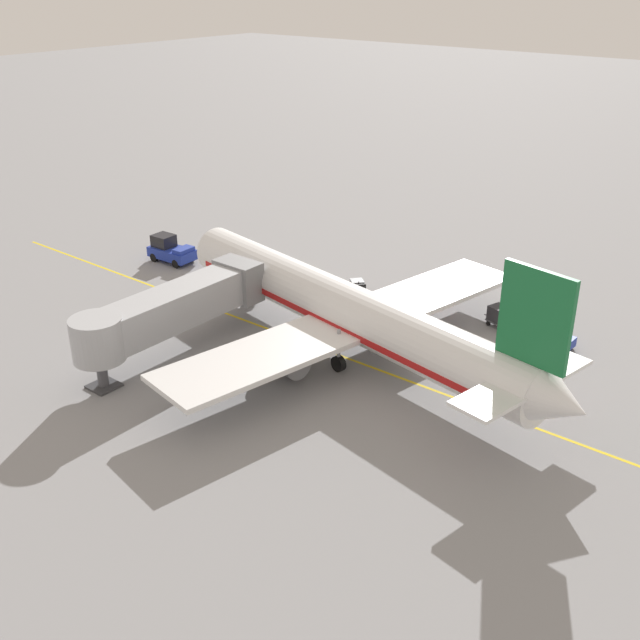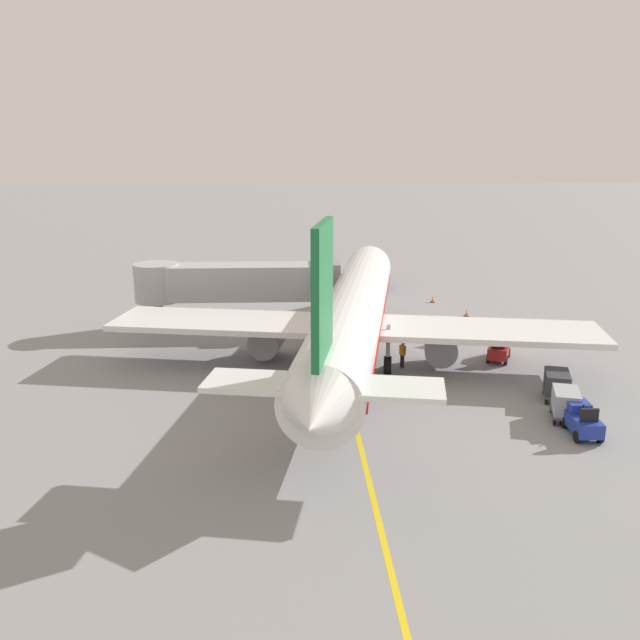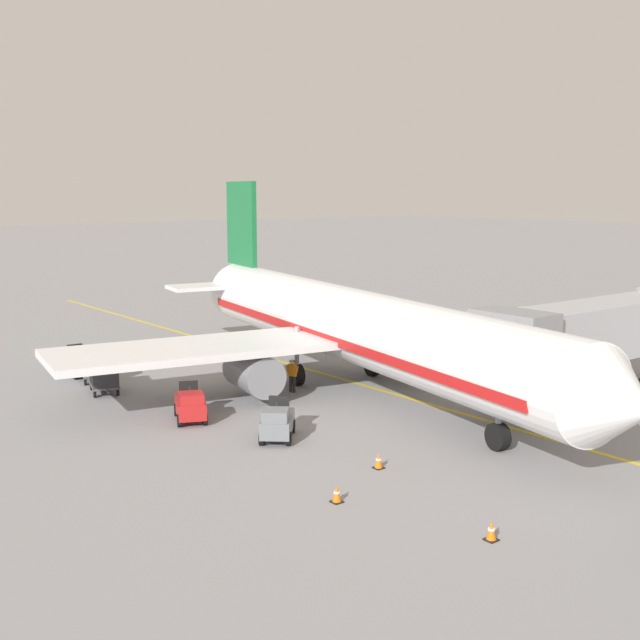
# 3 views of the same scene
# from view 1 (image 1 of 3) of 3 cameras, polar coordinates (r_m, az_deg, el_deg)

# --- Properties ---
(ground_plane) EXTENTS (400.00, 400.00, 0.00)m
(ground_plane) POSITION_cam_1_polar(r_m,az_deg,el_deg) (52.35, 2.83, -3.18)
(ground_plane) COLOR gray
(gate_lead_in_line) EXTENTS (0.24, 80.00, 0.01)m
(gate_lead_in_line) POSITION_cam_1_polar(r_m,az_deg,el_deg) (52.34, 2.83, -3.18)
(gate_lead_in_line) COLOR gold
(gate_lead_in_line) RESTS_ON ground
(parked_airliner) EXTENTS (30.45, 37.20, 10.63)m
(parked_airliner) POSITION_cam_1_polar(r_m,az_deg,el_deg) (52.29, 2.04, 0.70)
(parked_airliner) COLOR white
(parked_airliner) RESTS_ON ground
(jet_bridge) EXTENTS (15.38, 3.50, 4.98)m
(jet_bridge) POSITION_cam_1_polar(r_m,az_deg,el_deg) (52.91, -11.20, 0.84)
(jet_bridge) COLOR #A8AAAF
(jet_bridge) RESTS_ON ground
(pushback_tractor) EXTENTS (2.42, 4.51, 2.40)m
(pushback_tractor) POSITION_cam_1_polar(r_m,az_deg,el_deg) (71.14, -11.22, 5.21)
(pushback_tractor) COLOR #1E339E
(pushback_tractor) RESTS_ON ground
(baggage_tug_lead) EXTENTS (2.55, 2.67, 1.62)m
(baggage_tug_lead) POSITION_cam_1_polar(r_m,az_deg,el_deg) (61.88, 2.93, 2.21)
(baggage_tug_lead) COLOR slate
(baggage_tug_lead) RESTS_ON ground
(baggage_tug_trailing) EXTENTS (1.37, 2.55, 1.62)m
(baggage_tug_trailing) POSITION_cam_1_polar(r_m,az_deg,el_deg) (56.58, 17.38, -1.30)
(baggage_tug_trailing) COLOR #1E339E
(baggage_tug_trailing) RESTS_ON ground
(baggage_tug_spare) EXTENTS (2.10, 2.77, 1.62)m
(baggage_tug_spare) POSITION_cam_1_polar(r_m,az_deg,el_deg) (60.74, 7.20, 1.58)
(baggage_tug_spare) COLOR #B21E1E
(baggage_tug_spare) RESTS_ON ground
(baggage_cart_front) EXTENTS (1.88, 2.97, 1.58)m
(baggage_cart_front) POSITION_cam_1_polar(r_m,az_deg,el_deg) (58.42, 13.63, 0.29)
(baggage_cart_front) COLOR #4C4C51
(baggage_cart_front) RESTS_ON ground
(baggage_cart_second_in_train) EXTENTS (1.88, 2.97, 1.58)m
(baggage_cart_second_in_train) POSITION_cam_1_polar(r_m,az_deg,el_deg) (56.94, 15.81, -0.65)
(baggage_cart_second_in_train) COLOR #4C4C51
(baggage_cart_second_in_train) RESTS_ON ground
(ground_crew_wing_walker) EXTENTS (0.39, 0.69, 1.69)m
(ground_crew_wing_walker) POSITION_cam_1_polar(r_m,az_deg,el_deg) (54.95, 4.77, -0.67)
(ground_crew_wing_walker) COLOR #232328
(ground_crew_wing_walker) RESTS_ON ground
(safety_cone_nose_left) EXTENTS (0.36, 0.36, 0.59)m
(safety_cone_nose_left) POSITION_cam_1_polar(r_m,az_deg,el_deg) (67.53, -0.51, 3.88)
(safety_cone_nose_left) COLOR black
(safety_cone_nose_left) RESTS_ON ground
(safety_cone_nose_right) EXTENTS (0.36, 0.36, 0.59)m
(safety_cone_nose_right) POSITION_cam_1_polar(r_m,az_deg,el_deg) (69.42, -4.63, 4.41)
(safety_cone_nose_right) COLOR black
(safety_cone_nose_right) RESTS_ON ground
(safety_cone_wing_tip) EXTENTS (0.36, 0.36, 0.59)m
(safety_cone_wing_tip) POSITION_cam_1_polar(r_m,az_deg,el_deg) (64.27, -1.27, 2.73)
(safety_cone_wing_tip) COLOR black
(safety_cone_wing_tip) RESTS_ON ground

